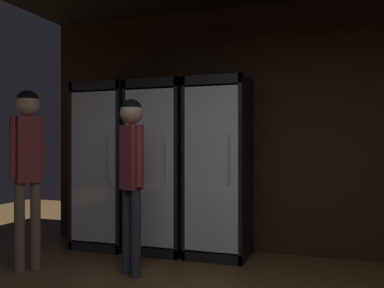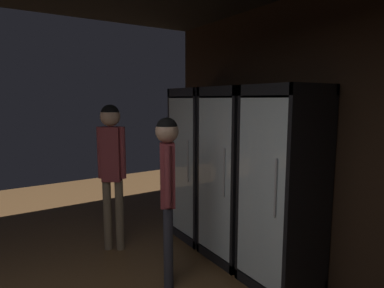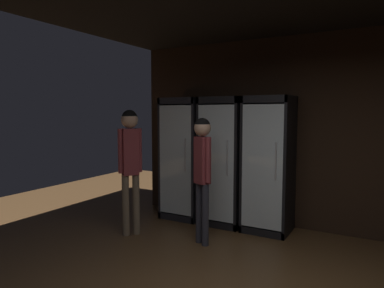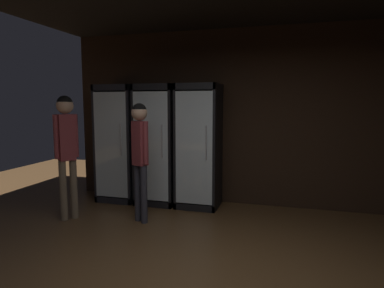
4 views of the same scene
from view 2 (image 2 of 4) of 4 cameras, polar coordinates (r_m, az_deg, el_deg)
The scene contains 5 objects.
cooler_far_left at distance 4.24m, azimuth 1.96°, elevation -3.77°, with size 0.65×0.62×1.93m.
cooler_left at distance 3.71m, azimuth 8.08°, elevation -5.61°, with size 0.65×0.62×1.93m.
cooler_center at distance 3.24m, azimuth 16.18°, elevation -7.76°, with size 0.65×0.62×1.93m.
shopper_near at distance 3.06m, azimuth -4.33°, elevation -6.01°, with size 0.28×0.22×1.63m.
shopper_far at distance 3.89m, azimuth -13.93°, elevation -2.25°, with size 0.24×0.28×1.74m.
Camera 2 is at (1.30, 0.36, 1.80)m, focal length 30.39 mm.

